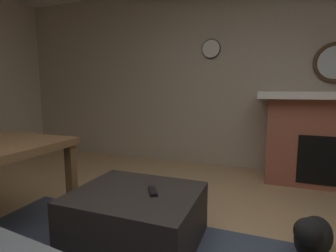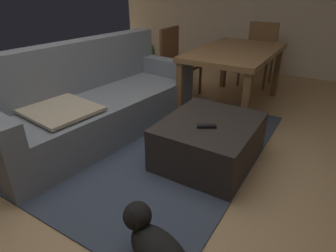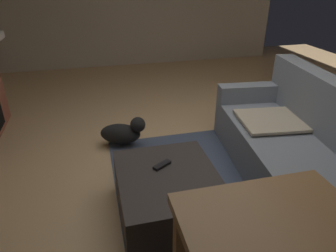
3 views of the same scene
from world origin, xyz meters
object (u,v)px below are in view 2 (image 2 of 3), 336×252
object	(u,v)px
dining_chair_east	(259,50)
potted_plant	(145,54)
dining_table	(235,56)
dining_chair_north	(176,59)
tv_remote	(206,126)
couch	(93,104)
ottoman_coffee_table	(209,141)
small_dog	(156,247)

from	to	relation	value
dining_chair_east	potted_plant	world-z (taller)	dining_chair_east
dining_table	dining_chair_north	size ratio (longest dim) A/B	1.61
tv_remote	dining_chair_north	size ratio (longest dim) A/B	0.17
couch	dining_table	size ratio (longest dim) A/B	1.58
ottoman_coffee_table	dining_table	size ratio (longest dim) A/B	0.60
potted_plant	dining_chair_north	bearing A→B (deg)	-123.66
potted_plant	ottoman_coffee_table	bearing A→B (deg)	-133.31
tv_remote	dining_chair_east	world-z (taller)	dining_chair_east
dining_chair_east	dining_chair_north	distance (m)	1.42
ottoman_coffee_table	couch	bearing A→B (deg)	95.23
ottoman_coffee_table	dining_table	distance (m)	1.46
dining_table	dining_chair_north	bearing A→B (deg)	89.96
potted_plant	tv_remote	bearing A→B (deg)	-134.77
tv_remote	potted_plant	bearing A→B (deg)	13.67
tv_remote	dining_table	distance (m)	1.54
couch	tv_remote	world-z (taller)	couch
dining_table	couch	bearing A→B (deg)	146.03
couch	dining_table	world-z (taller)	couch
tv_remote	dining_chair_north	world-z (taller)	dining_chair_north
potted_plant	dining_chair_east	bearing A→B (deg)	-76.78
dining_table	potted_plant	size ratio (longest dim) A/B	2.69
dining_table	small_dog	size ratio (longest dim) A/B	2.85
couch	ottoman_coffee_table	world-z (taller)	couch
potted_plant	small_dog	size ratio (longest dim) A/B	1.06
tv_remote	dining_chair_north	xyz separation A→B (m)	(1.49, 1.15, 0.11)
dining_table	ottoman_coffee_table	bearing A→B (deg)	-167.83
dining_chair_east	small_dog	xyz separation A→B (m)	(-3.69, -0.51, -0.34)
dining_chair_east	dining_chair_north	world-z (taller)	same
tv_remote	small_dog	size ratio (longest dim) A/B	0.30
dining_chair_north	tv_remote	bearing A→B (deg)	-142.17
dining_table	dining_chair_north	xyz separation A→B (m)	(0.00, 0.84, -0.13)
couch	small_dog	distance (m)	1.86
couch	dining_chair_east	xyz separation A→B (m)	(2.62, -0.99, 0.20)
ottoman_coffee_table	potted_plant	distance (m)	3.00
ottoman_coffee_table	small_dog	distance (m)	1.21
tv_remote	dining_table	size ratio (longest dim) A/B	0.11
dining_table	potted_plant	distance (m)	2.04
tv_remote	couch	bearing A→B (deg)	58.10
ottoman_coffee_table	dining_chair_east	xyz separation A→B (m)	(2.50, 0.30, 0.32)
ottoman_coffee_table	dining_chair_north	distance (m)	1.80
ottoman_coffee_table	dining_table	bearing A→B (deg)	12.17
dining_chair_north	couch	bearing A→B (deg)	174.08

